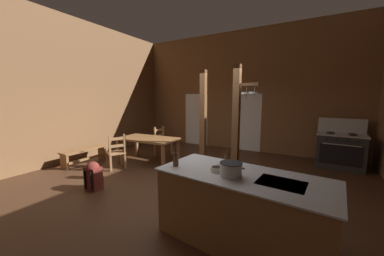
% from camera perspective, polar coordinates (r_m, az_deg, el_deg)
% --- Properties ---
extents(ground_plane, '(8.60, 8.52, 0.10)m').
position_cam_1_polar(ground_plane, '(4.74, -2.49, -16.09)').
color(ground_plane, '#422819').
extents(wall_back, '(8.60, 0.14, 4.24)m').
position_cam_1_polar(wall_back, '(7.93, 12.82, 9.58)').
color(wall_back, brown).
rests_on(wall_back, ground_plane).
extents(wall_left, '(0.14, 8.52, 4.24)m').
position_cam_1_polar(wall_left, '(7.26, -30.61, 8.82)').
color(wall_left, brown).
rests_on(wall_left, ground_plane).
extents(glazed_door_back_left, '(1.00, 0.01, 2.05)m').
position_cam_1_polar(glazed_door_back_left, '(8.58, 1.15, 2.33)').
color(glazed_door_back_left, white).
rests_on(glazed_door_back_left, ground_plane).
extents(glazed_panel_back_right, '(0.84, 0.01, 2.05)m').
position_cam_1_polar(glazed_panel_back_right, '(7.80, 15.16, 1.47)').
color(glazed_panel_back_right, white).
rests_on(glazed_panel_back_right, ground_plane).
extents(kitchen_island, '(2.24, 1.17, 0.93)m').
position_cam_1_polar(kitchen_island, '(3.01, 13.08, -20.44)').
color(kitchen_island, brown).
rests_on(kitchen_island, ground_plane).
extents(stove_range, '(1.19, 0.88, 1.32)m').
position_cam_1_polar(stove_range, '(7.07, 35.14, -4.88)').
color(stove_range, '#2A2A2A').
rests_on(stove_range, ground_plane).
extents(support_post_with_pot_rack, '(0.56, 0.24, 2.59)m').
position_cam_1_polar(support_post_with_pot_rack, '(4.64, 12.17, 1.65)').
color(support_post_with_pot_rack, brown).
rests_on(support_post_with_pot_rack, ground_plane).
extents(support_post_center, '(0.14, 0.14, 2.59)m').
position_cam_1_polar(support_post_center, '(5.43, 3.03, 1.81)').
color(support_post_center, brown).
rests_on(support_post_center, ground_plane).
extents(dining_table, '(1.74, 0.99, 0.74)m').
position_cam_1_polar(dining_table, '(6.30, -11.80, -3.40)').
color(dining_table, brown).
rests_on(dining_table, ground_plane).
extents(ladderback_chair_near_window, '(0.50, 0.50, 0.95)m').
position_cam_1_polar(ladderback_chair_near_window, '(7.05, -8.07, -3.74)').
color(ladderback_chair_near_window, '#9E7044').
rests_on(ladderback_chair_near_window, ground_plane).
extents(ladderback_chair_by_post, '(0.59, 0.59, 0.95)m').
position_cam_1_polar(ladderback_chair_by_post, '(6.03, -19.79, -6.17)').
color(ladderback_chair_by_post, '#9E7044').
rests_on(ladderback_chair_by_post, ground_plane).
extents(bench_along_left_wall, '(0.36, 1.29, 0.44)m').
position_cam_1_polar(bench_along_left_wall, '(6.90, -27.11, -6.10)').
color(bench_along_left_wall, brown).
rests_on(bench_along_left_wall, ground_plane).
extents(backpack, '(0.33, 0.31, 0.60)m').
position_cam_1_polar(backpack, '(4.91, -25.18, -11.39)').
color(backpack, maroon).
rests_on(backpack, ground_plane).
extents(stockpot_on_counter, '(0.35, 0.28, 0.18)m').
position_cam_1_polar(stockpot_on_counter, '(2.70, 10.47, -10.96)').
color(stockpot_on_counter, '#B7BABF').
rests_on(stockpot_on_counter, kitchen_island).
extents(mixing_bowl_on_counter, '(0.17, 0.17, 0.06)m').
position_cam_1_polar(mixing_bowl_on_counter, '(2.86, 6.69, -11.01)').
color(mixing_bowl_on_counter, silver).
rests_on(mixing_bowl_on_counter, kitchen_island).
extents(bottle_tall_on_counter, '(0.08, 0.08, 0.26)m').
position_cam_1_polar(bottle_tall_on_counter, '(3.05, -4.44, -8.30)').
color(bottle_tall_on_counter, '#56331E').
rests_on(bottle_tall_on_counter, kitchen_island).
extents(bottle_short_on_counter, '(0.07, 0.07, 0.25)m').
position_cam_1_polar(bottle_short_on_counter, '(3.06, 9.47, -8.41)').
color(bottle_short_on_counter, '#56331E').
rests_on(bottle_short_on_counter, kitchen_island).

